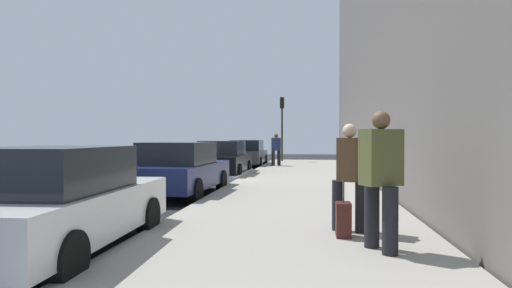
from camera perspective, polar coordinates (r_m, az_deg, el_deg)
The scene contains 13 objects.
ground_plane at distance 16.75m, azimuth -5.53°, elevation -4.81°, with size 56.00×56.00×0.00m, color black.
sidewalk at distance 16.34m, azimuth 5.87°, elevation -4.68°, with size 28.00×4.60×0.15m, color #A39E93.
lane_stripe_centre at distance 17.73m, azimuth -15.70°, elevation -4.51°, with size 28.00×0.14×0.01m, color gold.
snow_bank_curb at distance 18.34m, azimuth -2.17°, elevation -3.98°, with size 4.47×0.56×0.22m, color white.
parked_car_white at distance 6.71m, azimuth -24.44°, elevation -6.77°, with size 4.27×2.01×1.51m.
parked_car_navy at distance 12.55m, azimuth -9.76°, elevation -3.22°, with size 4.39×2.02×1.51m.
parked_car_black at distance 18.53m, azimuth -4.24°, elevation -1.92°, with size 4.32×1.91×1.51m.
parked_car_charcoal at distance 24.90m, azimuth -1.10°, elevation -1.23°, with size 4.46×1.91×1.51m.
pedestrian_olive_coat at distance 6.01m, azimuth 15.81°, elevation -4.05°, with size 0.56×0.58×1.83m.
pedestrian_brown_coat at distance 7.16m, azimuth 11.97°, elevation -3.81°, with size 0.53×0.54×1.71m.
pedestrian_navy_coat at distance 23.60m, azimuth 2.61°, elevation -0.59°, with size 0.54×0.52×1.72m.
traffic_light_pole at distance 28.35m, azimuth 3.38°, elevation 3.40°, with size 0.35×0.26×4.08m.
rolling_suitcase at distance 6.84m, azimuth 11.20°, elevation -9.51°, with size 0.34×0.22×0.87m.
Camera 1 is at (-16.26, -3.66, 1.63)m, focal length 31.00 mm.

